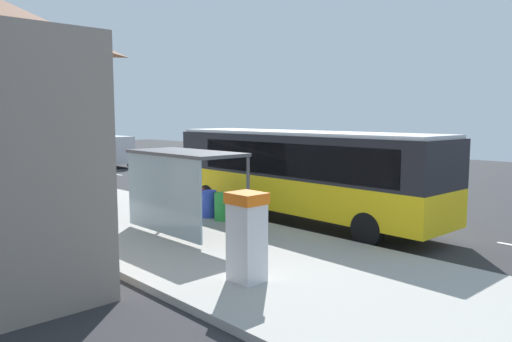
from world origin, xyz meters
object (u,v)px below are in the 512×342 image
sedan_far (83,153)px  recycling_bin_blue (209,204)px  sedan_near (47,148)px  bus_shelter (177,171)px  ticket_machine (247,236)px  traffic_light_median (22,120)px  bus (299,170)px  recycling_bin_red (197,201)px  traffic_light_near_side (85,123)px  white_van (106,149)px  recycling_bin_green (222,206)px

sedan_far → recycling_bin_blue: size_ratio=4.68×
sedan_near → recycling_bin_blue: 33.35m
sedan_near → bus_shelter: bus_shelter is taller
sedan_far → ticket_machine: ticket_machine is taller
ticket_machine → sedan_far: bearing=71.8°
recycling_bin_blue → traffic_light_median: (4.60, 33.15, 2.78)m
bus → recycling_bin_red: size_ratio=11.64×
sedan_far → ticket_machine: 32.36m
recycling_bin_red → traffic_light_near_side: bearing=72.5°
sedan_near → traffic_light_near_side: traffic_light_near_side is taller
white_van → ticket_machine: bearing=-110.6°
traffic_light_near_side → bus: bearing=-102.1°
sedan_near → traffic_light_near_side: (3.21, -1.17, 2.28)m
ticket_machine → recycling_bin_red: bearing=61.4°
recycling_bin_blue → traffic_light_median: size_ratio=0.18×
recycling_bin_blue → traffic_light_near_side: 33.10m
sedan_far → recycling_bin_green: bearing=-104.3°
ticket_machine → traffic_light_near_side: 39.78m
traffic_light_median → recycling_bin_red: bearing=-98.1°
white_van → bus: bearing=-99.8°
sedan_far → traffic_light_near_side: traffic_light_near_side is taller
sedan_near → recycling_bin_blue: (-6.50, -32.71, -0.14)m
white_van → recycling_bin_blue: size_ratio=5.51×
sedan_far → recycling_bin_green: size_ratio=4.68×
traffic_light_near_side → traffic_light_median: (-5.11, 1.60, 0.37)m
white_van → ticket_machine: white_van is taller
ticket_machine → traffic_light_near_side: (13.30, 37.45, 1.90)m
recycling_bin_green → traffic_light_median: traffic_light_median is taller
bus → white_van: 23.01m
traffic_light_near_side → sedan_near: bearing=160.0°
recycling_bin_blue → recycling_bin_red: 0.70m
recycling_bin_blue → traffic_light_median: bearing=82.1°
recycling_bin_green → traffic_light_near_side: (9.70, 32.25, 2.42)m
recycling_bin_green → sedan_far: bearing=75.7°
traffic_light_near_side → white_van: bearing=-106.9°
recycling_bin_green → traffic_light_median: (4.60, 33.85, 2.78)m
traffic_light_median → bus: bearing=-93.4°
traffic_light_median → bus_shelter: size_ratio=1.30×
traffic_light_median → white_van: bearing=-81.8°
traffic_light_near_side → bus_shelter: 34.93m
sedan_near → traffic_light_median: size_ratio=0.86×
recycling_bin_green → recycling_bin_red: bearing=90.0°
bus → sedan_near: 34.97m
recycling_bin_blue → traffic_light_near_side: traffic_light_near_side is taller
white_van → traffic_light_near_side: traffic_light_near_side is taller
recycling_bin_blue → traffic_light_median: 33.58m
bus_shelter → traffic_light_near_side: bearing=70.0°
recycling_bin_blue → traffic_light_median: traffic_light_median is taller
recycling_bin_green → recycling_bin_red: (0.00, 1.40, 0.00)m
recycling_bin_green → bus_shelter: bearing=-165.5°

